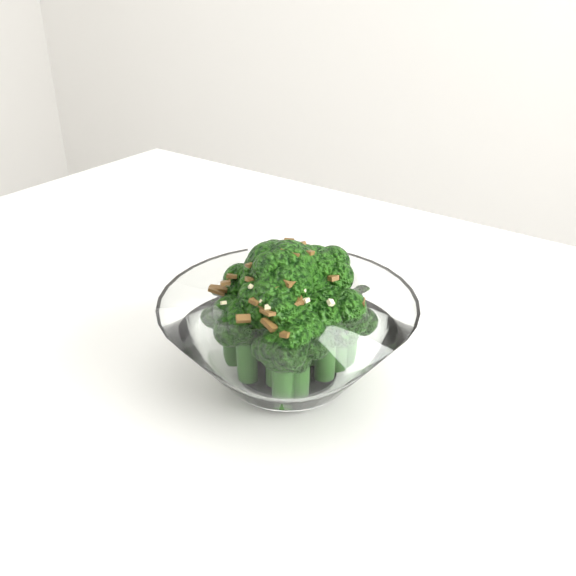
% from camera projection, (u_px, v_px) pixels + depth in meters
% --- Properties ---
extents(table, '(1.34, 1.04, 0.75)m').
position_uv_depth(table, '(314.00, 447.00, 0.55)').
color(table, white).
rests_on(table, ground).
extents(broccoli_dish, '(0.20, 0.20, 0.12)m').
position_uv_depth(broccoli_dish, '(289.00, 329.00, 0.50)').
color(broccoli_dish, white).
rests_on(broccoli_dish, table).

